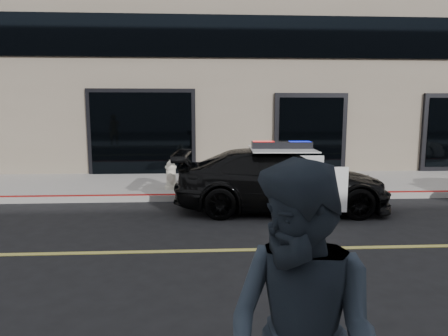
{
  "coord_description": "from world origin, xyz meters",
  "views": [
    {
      "loc": [
        0.9,
        -6.05,
        2.21
      ],
      "look_at": [
        1.37,
        2.2,
        1.0
      ],
      "focal_mm": 32.0,
      "sensor_mm": 36.0,
      "label": 1
    }
  ],
  "objects": [
    {
      "name": "building_n",
      "position": [
        0.0,
        10.5,
        6.0
      ],
      "size": [
        60.0,
        7.0,
        12.0
      ],
      "primitive_type": "cube",
      "color": "#756856",
      "rests_on": "ground"
    },
    {
      "name": "fire_hydrant",
      "position": [
        0.1,
        4.33,
        0.51
      ],
      "size": [
        0.34,
        0.48,
        0.76
      ],
      "color": "beige",
      "rests_on": "sidewalk_n"
    },
    {
      "name": "ground",
      "position": [
        0.0,
        0.0,
        0.0
      ],
      "size": [
        120.0,
        120.0,
        0.0
      ],
      "primitive_type": "plane",
      "color": "black",
      "rests_on": "ground"
    },
    {
      "name": "sidewalk_n",
      "position": [
        0.0,
        5.25,
        0.07
      ],
      "size": [
        60.0,
        3.5,
        0.15
      ],
      "primitive_type": "cube",
      "color": "gray",
      "rests_on": "ground"
    },
    {
      "name": "police_car",
      "position": [
        2.65,
        2.52,
        0.69
      ],
      "size": [
        2.46,
        4.9,
        1.53
      ],
      "color": "black",
      "rests_on": "ground"
    }
  ]
}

